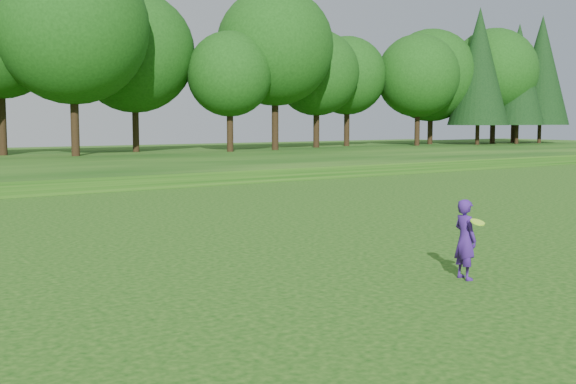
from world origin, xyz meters
TOP-DOWN VIEW (x-y plane):
  - ground at (0.00, 0.00)m, footprint 140.00×140.00m
  - walking_path at (0.00, 20.00)m, footprint 130.00×1.60m
  - woman at (0.95, 0.34)m, footprint 0.46×0.77m

SIDE VIEW (x-z plane):
  - ground at x=0.00m, z-range 0.00..0.00m
  - walking_path at x=0.00m, z-range 0.00..0.04m
  - woman at x=0.95m, z-range 0.00..1.44m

